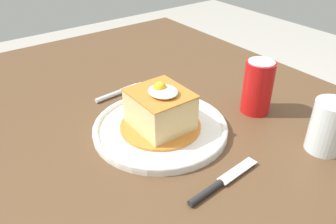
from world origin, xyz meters
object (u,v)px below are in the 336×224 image
(main_plate, at_px, (160,127))
(drinking_glass, at_px, (327,130))
(knife, at_px, (215,186))
(fork, at_px, (116,93))
(soda_can, at_px, (258,87))

(main_plate, xyz_separation_m, drinking_glass, (0.24, 0.22, 0.04))
(main_plate, height_order, knife, main_plate)
(fork, distance_m, soda_can, 0.34)
(knife, relative_size, soda_can, 1.34)
(main_plate, bearing_deg, soda_can, 74.36)
(fork, height_order, drinking_glass, drinking_glass)
(knife, bearing_deg, fork, 176.31)
(main_plate, distance_m, soda_can, 0.24)
(soda_can, bearing_deg, main_plate, -105.64)
(main_plate, height_order, fork, main_plate)
(drinking_glass, bearing_deg, soda_can, 178.91)
(fork, xyz_separation_m, knife, (0.39, -0.02, 0.00))
(drinking_glass, bearing_deg, main_plate, -137.30)
(main_plate, bearing_deg, knife, -7.08)
(fork, bearing_deg, main_plate, -0.23)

